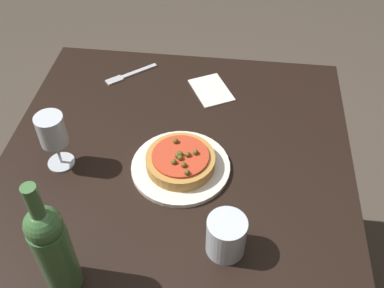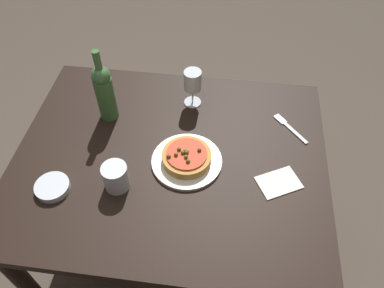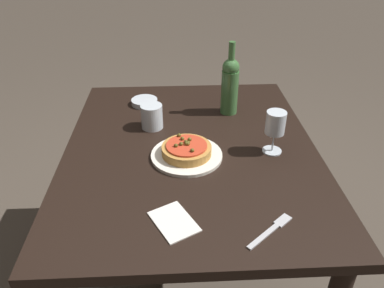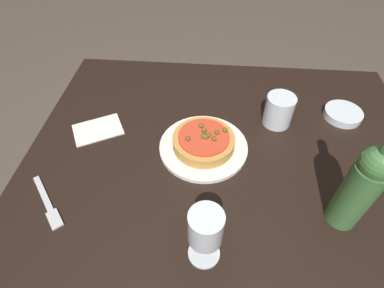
# 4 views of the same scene
# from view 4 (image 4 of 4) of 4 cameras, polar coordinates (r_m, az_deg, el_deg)

# --- Properties ---
(ground_plane) EXTENTS (14.00, 14.00, 0.00)m
(ground_plane) POSITION_cam_4_polar(r_m,az_deg,el_deg) (1.50, 3.88, -21.57)
(ground_plane) COLOR #4C4238
(dining_table) EXTENTS (1.11, 0.90, 0.77)m
(dining_table) POSITION_cam_4_polar(r_m,az_deg,el_deg) (0.92, 5.93, -6.32)
(dining_table) COLOR black
(dining_table) RESTS_ON ground_plane
(dinner_plate) EXTENTS (0.25, 0.25, 0.01)m
(dinner_plate) POSITION_cam_4_polar(r_m,az_deg,el_deg) (0.84, 2.19, -0.54)
(dinner_plate) COLOR white
(dinner_plate) RESTS_ON dining_table
(pizza) EXTENTS (0.17, 0.17, 0.05)m
(pizza) POSITION_cam_4_polar(r_m,az_deg,el_deg) (0.82, 2.26, 0.60)
(pizza) COLOR #BC843D
(pizza) RESTS_ON dinner_plate
(wine_glass) EXTENTS (0.07, 0.07, 0.16)m
(wine_glass) POSITION_cam_4_polar(r_m,az_deg,el_deg) (0.58, 2.60, -15.97)
(wine_glass) COLOR silver
(wine_glass) RESTS_ON dining_table
(wine_bottle) EXTENTS (0.07, 0.07, 0.30)m
(wine_bottle) POSITION_cam_4_polar(r_m,az_deg,el_deg) (0.70, 29.65, -6.93)
(wine_bottle) COLOR #3D6B38
(wine_bottle) RESTS_ON dining_table
(water_cup) EXTENTS (0.08, 0.08, 0.10)m
(water_cup) POSITION_cam_4_polar(r_m,az_deg,el_deg) (0.93, 16.21, 6.17)
(water_cup) COLOR silver
(water_cup) RESTS_ON dining_table
(side_bowl) EXTENTS (0.11, 0.11, 0.02)m
(side_bowl) POSITION_cam_4_polar(r_m,az_deg,el_deg) (1.04, 26.81, 5.13)
(side_bowl) COLOR silver
(side_bowl) RESTS_ON dining_table
(fork) EXTENTS (0.13, 0.14, 0.00)m
(fork) POSITION_cam_4_polar(r_m,az_deg,el_deg) (0.81, -25.73, -10.33)
(fork) COLOR #B7B7BC
(fork) RESTS_ON dining_table
(paper_napkin) EXTENTS (0.17, 0.15, 0.00)m
(paper_napkin) POSITION_cam_4_polar(r_m,az_deg,el_deg) (0.94, -17.49, 2.65)
(paper_napkin) COLOR silver
(paper_napkin) RESTS_ON dining_table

